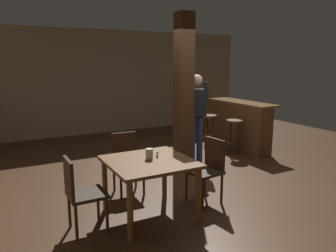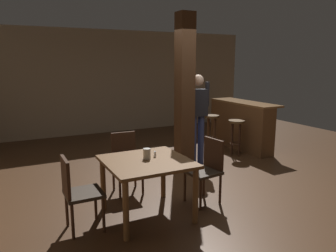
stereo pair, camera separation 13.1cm
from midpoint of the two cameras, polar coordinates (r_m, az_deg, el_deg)
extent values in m
plane|color=#422816|center=(5.61, 6.07, -9.32)|extent=(10.80, 10.80, 0.00)
cube|color=gray|center=(9.33, -9.67, 7.61)|extent=(8.00, 0.10, 2.80)
cube|color=#422816|center=(5.93, 2.12, 5.78)|extent=(0.28, 0.28, 2.80)
cube|color=brown|center=(4.13, -4.17, -6.25)|extent=(1.03, 1.03, 0.04)
cylinder|color=brown|center=(4.81, -1.42, -8.33)|extent=(0.07, 0.07, 0.70)
cylinder|color=brown|center=(4.50, -11.76, -9.97)|extent=(0.07, 0.07, 0.70)
cylinder|color=brown|center=(4.09, 4.39, -11.99)|extent=(0.07, 0.07, 0.70)
cylinder|color=brown|center=(3.72, -7.65, -14.50)|extent=(0.07, 0.07, 0.70)
cube|color=#2D2319|center=(4.96, -7.68, -6.63)|extent=(0.44, 0.44, 0.04)
cube|color=#382114|center=(5.07, -8.43, -3.60)|extent=(0.38, 0.05, 0.45)
cylinder|color=#382114|center=(4.93, -5.01, -9.45)|extent=(0.04, 0.04, 0.43)
cylinder|color=#382114|center=(4.82, -8.96, -10.01)|extent=(0.04, 0.04, 0.43)
cylinder|color=#382114|center=(5.24, -6.38, -8.21)|extent=(0.04, 0.04, 0.43)
cylinder|color=#382114|center=(5.14, -10.11, -8.69)|extent=(0.04, 0.04, 0.43)
cube|color=#2D2319|center=(3.99, -14.87, -11.44)|extent=(0.42, 0.42, 0.04)
cube|color=#382114|center=(3.87, -17.82, -8.73)|extent=(0.04, 0.38, 0.45)
cylinder|color=#382114|center=(4.27, -12.96, -13.07)|extent=(0.04, 0.04, 0.43)
cylinder|color=#382114|center=(3.96, -11.53, -14.99)|extent=(0.04, 0.04, 0.43)
cylinder|color=#382114|center=(4.20, -17.69, -13.74)|extent=(0.04, 0.04, 0.43)
cylinder|color=#382114|center=(3.89, -16.65, -15.77)|extent=(0.04, 0.04, 0.43)
cube|color=#2D2319|center=(4.62, 5.51, -7.94)|extent=(0.47, 0.47, 0.04)
cube|color=#382114|center=(4.67, 7.35, -4.85)|extent=(0.08, 0.38, 0.45)
cylinder|color=#382114|center=(4.47, 5.22, -11.70)|extent=(0.04, 0.04, 0.43)
cylinder|color=#382114|center=(4.72, 2.41, -10.38)|extent=(0.04, 0.04, 0.43)
cylinder|color=#382114|center=(4.69, 8.53, -10.65)|extent=(0.04, 0.04, 0.43)
cylinder|color=#382114|center=(4.92, 5.68, -9.47)|extent=(0.04, 0.04, 0.43)
cylinder|color=beige|center=(4.16, -4.18, -4.85)|extent=(0.09, 0.09, 0.13)
cylinder|color=silver|center=(4.26, -2.79, -4.90)|extent=(0.03, 0.03, 0.07)
cube|color=black|center=(6.18, 4.38, 4.11)|extent=(0.36, 0.24, 0.50)
sphere|color=beige|center=(6.14, 4.44, 7.96)|extent=(0.23, 0.23, 0.21)
cylinder|color=navy|center=(6.34, 4.94, -2.37)|extent=(0.13, 0.13, 0.95)
cylinder|color=navy|center=(6.28, 3.63, -2.50)|extent=(0.13, 0.13, 0.95)
cylinder|color=black|center=(6.25, 6.01, 5.55)|extent=(0.09, 0.09, 0.46)
cylinder|color=black|center=(6.08, 2.75, 5.44)|extent=(0.09, 0.09, 0.46)
cube|color=brown|center=(7.63, 12.27, 4.04)|extent=(0.56, 1.82, 0.04)
cube|color=brown|center=(7.65, 11.53, 0.05)|extent=(0.36, 1.82, 1.02)
cylinder|color=#4C3319|center=(6.99, 10.96, 0.82)|extent=(0.34, 0.34, 0.05)
torus|color=#382114|center=(7.09, 10.82, -2.93)|extent=(0.24, 0.24, 0.02)
cylinder|color=#382114|center=(7.15, 10.29, -2.00)|extent=(0.03, 0.03, 0.70)
cylinder|color=#382114|center=(6.98, 11.41, -2.35)|extent=(0.03, 0.03, 0.70)
cylinder|color=#382114|center=(7.13, 11.53, -2.07)|extent=(0.03, 0.03, 0.70)
cylinder|color=#382114|center=(7.00, 10.15, -2.27)|extent=(0.03, 0.03, 0.70)
cylinder|color=#4C3319|center=(7.40, 6.73, 1.71)|extent=(0.32, 0.32, 0.05)
torus|color=#422816|center=(7.50, 6.65, -1.96)|extent=(0.23, 0.23, 0.02)
cylinder|color=#422816|center=(7.56, 6.21, -1.06)|extent=(0.03, 0.03, 0.72)
cylinder|color=#422816|center=(7.39, 7.13, -1.37)|extent=(0.03, 0.03, 0.72)
cylinder|color=#422816|center=(7.54, 7.32, -1.13)|extent=(0.03, 0.03, 0.72)
cylinder|color=#422816|center=(7.42, 6.00, -1.30)|extent=(0.03, 0.03, 0.72)
camera|label=1|loc=(0.07, -90.70, -0.14)|focal=35.00mm
camera|label=2|loc=(0.07, 89.30, 0.14)|focal=35.00mm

